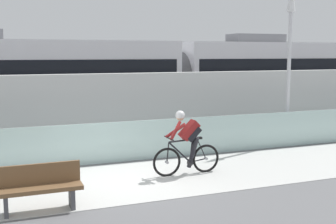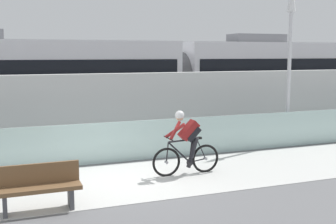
% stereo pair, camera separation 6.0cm
% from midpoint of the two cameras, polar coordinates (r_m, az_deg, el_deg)
% --- Properties ---
extents(ground_plane, '(200.00, 200.00, 0.00)m').
position_cam_midpoint_polar(ground_plane, '(10.38, -5.54, -9.01)').
color(ground_plane, slate).
extents(bike_path_deck, '(32.00, 3.20, 0.01)m').
position_cam_midpoint_polar(bike_path_deck, '(10.38, -5.54, -8.98)').
color(bike_path_deck, silver).
rests_on(bike_path_deck, ground).
extents(glass_parapet, '(32.00, 0.05, 1.12)m').
position_cam_midpoint_polar(glass_parapet, '(11.98, -7.99, -4.02)').
color(glass_parapet, silver).
rests_on(glass_parapet, ground).
extents(concrete_barrier_wall, '(32.00, 0.36, 2.36)m').
position_cam_midpoint_polar(concrete_barrier_wall, '(13.61, -9.78, 0.00)').
color(concrete_barrier_wall, silver).
rests_on(concrete_barrier_wall, ground).
extents(tram_rail_near, '(32.00, 0.08, 0.01)m').
position_cam_midpoint_polar(tram_rail_near, '(16.21, -11.45, -3.03)').
color(tram_rail_near, '#595654').
rests_on(tram_rail_near, ground).
extents(tram_rail_far, '(32.00, 0.08, 0.01)m').
position_cam_midpoint_polar(tram_rail_far, '(17.61, -12.25, -2.21)').
color(tram_rail_far, '#595654').
rests_on(tram_rail_far, ground).
extents(tram, '(22.56, 2.54, 3.81)m').
position_cam_midpoint_polar(tram, '(17.77, 0.86, 4.19)').
color(tram, silver).
rests_on(tram, ground).
extents(cyclist_on_bike, '(1.77, 0.58, 1.61)m').
position_cam_midpoint_polar(cyclist_on_bike, '(10.69, 2.36, -4.17)').
color(cyclist_on_bike, black).
rests_on(cyclist_on_bike, ground).
extents(lamp_post_antenna, '(0.28, 0.28, 5.20)m').
position_cam_midpoint_polar(lamp_post_antenna, '(14.63, 15.61, 8.65)').
color(lamp_post_antenna, gray).
rests_on(lamp_post_antenna, ground).
extents(bench, '(1.60, 0.45, 0.89)m').
position_cam_midpoint_polar(bench, '(8.68, -16.81, -9.37)').
color(bench, brown).
rests_on(bench, ground).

